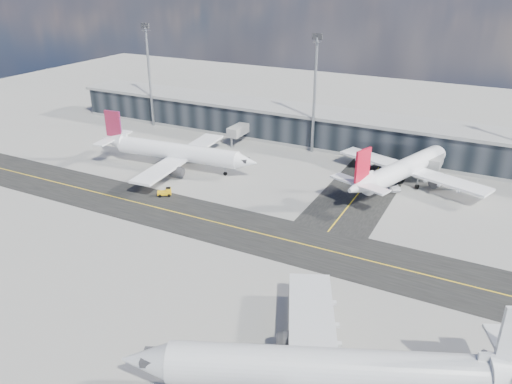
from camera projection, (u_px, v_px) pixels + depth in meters
ground at (211, 234)px, 87.61m from camera, size 300.00×300.00×0.00m
taxiway_lanes at (259, 214)px, 94.67m from camera, size 180.00×63.00×0.03m
terminal_concourse at (322, 129)px, 130.41m from camera, size 152.00×19.80×8.80m
floodlight_masts at (315, 91)px, 120.07m from camera, size 102.50×0.70×28.90m
airliner_af at (175, 152)px, 114.74m from camera, size 40.46×34.54×11.98m
airliner_redtail at (407, 167)px, 105.81m from camera, size 34.01×39.37×12.00m
airliner_near at (332, 370)px, 52.01m from camera, size 42.75×36.93×13.24m
baggage_tug at (166, 192)px, 101.73m from camera, size 3.06×2.66×1.75m
service_van at (393, 186)px, 105.02m from camera, size 4.71×5.60×1.42m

